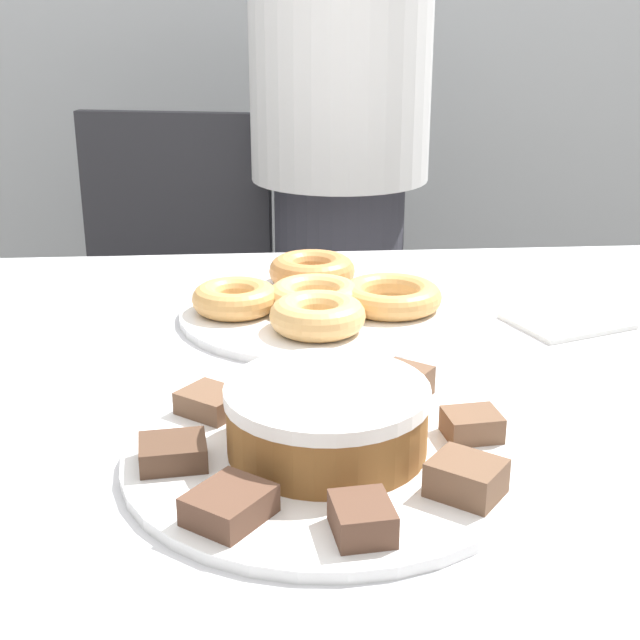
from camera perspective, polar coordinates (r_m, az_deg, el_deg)
The scene contains 20 objects.
table at distance 0.97m, azimuth -4.41°, elevation -7.91°, with size 1.54×0.90×0.74m.
person_standing at distance 1.75m, azimuth 1.28°, elevation 10.75°, with size 0.34×0.34×1.58m.
office_chair_left at distance 1.82m, azimuth -10.03°, elevation -2.37°, with size 0.52×0.52×0.89m.
plate_cake at distance 0.75m, azimuth 0.44°, elevation -8.62°, with size 0.34×0.34×0.01m.
plate_donuts at distance 1.08m, azimuth -0.30°, elevation 0.49°, with size 0.33×0.33×0.01m.
frosted_cake at distance 0.74m, azimuth 0.45°, elevation -6.30°, with size 0.17×0.17×0.06m.
lamington_0 at distance 0.78m, azimuth 9.69°, elevation -6.62°, with size 0.05×0.04×0.02m.
lamington_1 at distance 0.84m, azimuth 5.25°, elevation -4.07°, with size 0.07×0.07×0.03m.
lamington_2 at distance 0.86m, azimuth -1.21°, elevation -3.69°, with size 0.05×0.06×0.02m.
lamington_3 at distance 0.81m, azimuth -7.00°, elevation -5.23°, with size 0.07×0.07×0.02m.
lamington_4 at distance 0.73m, azimuth -9.39°, elevation -8.35°, with size 0.06×0.05×0.02m.
lamington_5 at distance 0.66m, azimuth -5.83°, elevation -11.69°, with size 0.07×0.08×0.02m.
lamington_6 at distance 0.64m, azimuth 2.72°, elevation -12.57°, with size 0.05×0.05×0.02m.
lamington_7 at distance 0.69m, azimuth 9.34°, elevation -9.94°, with size 0.07×0.07×0.03m.
donut_0 at distance 1.07m, azimuth -0.30°, elevation 1.53°, with size 0.11×0.11×0.03m.
donut_1 at distance 1.00m, azimuth -0.16°, elevation 0.30°, with size 0.11×0.11×0.04m.
donut_2 at distance 1.08m, azimuth 4.53°, elevation 1.53°, with size 0.12×0.12×0.03m.
donut_3 at distance 1.17m, azimuth -0.52°, elevation 3.17°, with size 0.11×0.11×0.04m.
donut_4 at distance 1.07m, azimuth -5.45°, elevation 1.38°, with size 0.10×0.10×0.03m.
napkin at distance 1.10m, azimuth 15.51°, elevation -0.07°, with size 0.15×0.14×0.01m.
Camera 1 is at (0.01, -0.86, 1.10)m, focal length 50.00 mm.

